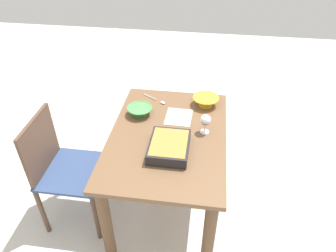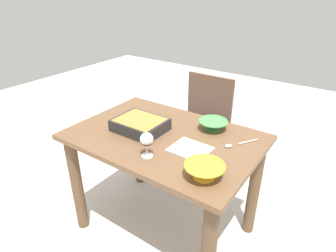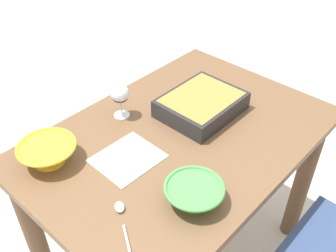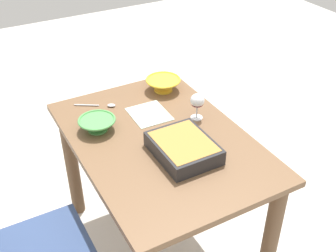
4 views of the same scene
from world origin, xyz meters
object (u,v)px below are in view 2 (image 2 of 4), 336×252
(small_bowl, at_px, (204,170))
(chair, at_px, (202,123))
(mixing_bowl, at_px, (213,124))
(serving_spoon, at_px, (235,144))
(casserole_dish, at_px, (140,124))
(wine_glass, at_px, (147,141))
(dining_table, at_px, (164,157))
(napkin, at_px, (190,149))

(small_bowl, bearing_deg, chair, -61.14)
(mixing_bowl, distance_m, serving_spoon, 0.23)
(casserole_dish, height_order, small_bowl, same)
(mixing_bowl, bearing_deg, serving_spoon, 151.21)
(wine_glass, bearing_deg, serving_spoon, -132.11)
(casserole_dish, bearing_deg, mixing_bowl, -144.07)
(dining_table, xyz_separation_m, small_bowl, (-0.41, 0.24, 0.21))
(dining_table, height_order, chair, chair)
(wine_glass, bearing_deg, dining_table, -75.40)
(mixing_bowl, relative_size, serving_spoon, 0.93)
(dining_table, relative_size, chair, 1.27)
(wine_glass, bearing_deg, casserole_dish, -43.21)
(casserole_dish, relative_size, small_bowl, 1.56)
(wine_glass, relative_size, napkin, 0.66)
(wine_glass, distance_m, small_bowl, 0.35)
(chair, xyz_separation_m, small_bowl, (-0.55, 1.01, 0.31))
(dining_table, relative_size, small_bowl, 5.75)
(mixing_bowl, bearing_deg, casserole_dish, 35.93)
(napkin, bearing_deg, serving_spoon, -136.30)
(wine_glass, relative_size, serving_spoon, 0.71)
(chair, height_order, serving_spoon, chair)
(wine_glass, xyz_separation_m, casserole_dish, (0.23, -0.22, -0.06))
(wine_glass, height_order, napkin, wine_glass)
(chair, xyz_separation_m, wine_glass, (-0.21, 1.02, 0.36))
(dining_table, relative_size, napkin, 5.29)
(casserole_dish, height_order, napkin, casserole_dish)
(chair, relative_size, small_bowl, 4.52)
(dining_table, relative_size, wine_glass, 8.07)
(dining_table, bearing_deg, mixing_bowl, -131.33)
(casserole_dish, distance_m, small_bowl, 0.61)
(wine_glass, relative_size, small_bowl, 0.71)
(casserole_dish, height_order, serving_spoon, casserole_dish)
(wine_glass, bearing_deg, mixing_bowl, -106.69)
(serving_spoon, bearing_deg, mixing_bowl, -28.79)
(casserole_dish, xyz_separation_m, mixing_bowl, (-0.38, -0.27, -0.00))
(wine_glass, height_order, casserole_dish, wine_glass)
(mixing_bowl, height_order, small_bowl, small_bowl)
(small_bowl, xyz_separation_m, serving_spoon, (-0.00, -0.37, -0.04))
(small_bowl, relative_size, napkin, 0.92)
(dining_table, distance_m, chair, 0.79)
(dining_table, height_order, serving_spoon, serving_spoon)
(chair, distance_m, serving_spoon, 0.89)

